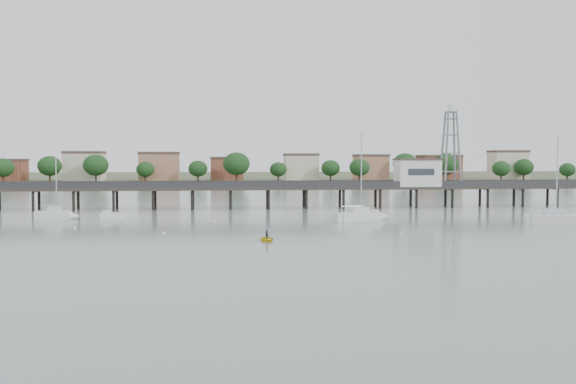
% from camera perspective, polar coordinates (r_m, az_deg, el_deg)
% --- Properties ---
extents(ground_plane, '(500.00, 500.00, 0.00)m').
position_cam_1_polar(ground_plane, '(60.63, 5.66, -5.84)').
color(ground_plane, slate).
rests_on(ground_plane, ground).
extents(pier, '(150.00, 5.00, 5.50)m').
position_cam_1_polar(pier, '(119.42, -0.13, 0.36)').
color(pier, '#2D2823').
rests_on(pier, ground).
extents(pier_building, '(8.40, 5.40, 5.30)m').
position_cam_1_polar(pier_building, '(124.37, 11.41, 1.73)').
color(pier_building, silver).
rests_on(pier_building, ground).
extents(lattice_tower, '(3.20, 3.20, 15.50)m').
position_cam_1_polar(lattice_tower, '(126.44, 14.25, 3.72)').
color(lattice_tower, slate).
rests_on(lattice_tower, ground).
extents(sailboat_d, '(8.44, 4.39, 13.40)m').
position_cam_1_polar(sailboat_d, '(98.72, 23.21, -2.28)').
color(sailboat_d, silver).
rests_on(sailboat_d, ground).
extents(sailboat_c, '(8.81, 5.00, 13.97)m').
position_cam_1_polar(sailboat_c, '(97.21, 6.99, -2.14)').
color(sailboat_c, silver).
rests_on(sailboat_c, ground).
extents(sailboat_b, '(6.06, 1.99, 10.13)m').
position_cam_1_polar(sailboat_b, '(103.95, -19.61, -1.94)').
color(sailboat_b, silver).
rests_on(sailboat_b, ground).
extents(white_tender, '(4.14, 2.56, 1.50)m').
position_cam_1_polar(white_tender, '(102.54, -15.43, -2.05)').
color(white_tender, silver).
rests_on(white_tender, ground).
extents(yellow_dinghy, '(2.18, 0.83, 2.98)m').
position_cam_1_polar(yellow_dinghy, '(72.58, -1.90, -4.37)').
color(yellow_dinghy, yellow).
rests_on(yellow_dinghy, ground).
extents(dinghy_occupant, '(0.57, 1.08, 0.25)m').
position_cam_1_polar(dinghy_occupant, '(72.58, -1.90, -4.37)').
color(dinghy_occupant, black).
rests_on(dinghy_occupant, ground).
extents(mooring_buoys, '(77.12, 28.71, 0.39)m').
position_cam_1_polar(mooring_buoys, '(91.20, 7.21, -2.83)').
color(mooring_buoys, beige).
rests_on(mooring_buoys, ground).
extents(far_shore, '(500.00, 170.00, 10.40)m').
position_cam_1_polar(far_shore, '(298.63, -3.55, 1.39)').
color(far_shore, '#475133').
rests_on(far_shore, ground).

